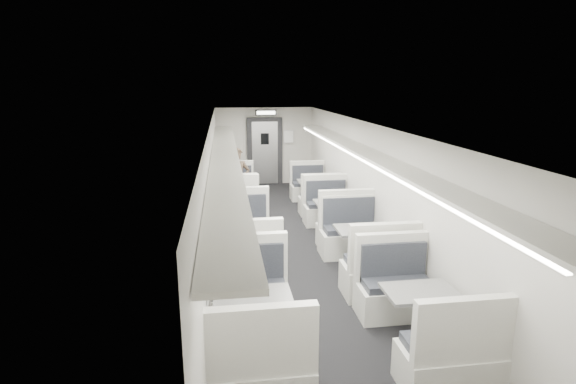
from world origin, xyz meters
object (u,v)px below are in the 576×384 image
object	(u,v)px
booth_left_c	(243,246)
booth_right_a	(313,193)
booth_right_b	(335,218)
booth_right_c	(363,250)
passenger	(238,182)
booth_left_b	(239,214)
booth_left_d	(253,326)
exit_sign	(266,113)
vestibule_door	(265,152)
booth_right_d	(419,318)
booth_left_a	(236,196)

from	to	relation	value
booth_left_c	booth_right_a	size ratio (longest dim) A/B	1.15
booth_right_b	booth_right_c	distance (m)	1.97
booth_left_c	passenger	size ratio (longest dim) A/B	1.37
booth_left_b	booth_left_d	bearing A→B (deg)	-90.00
booth_right_a	exit_sign	bearing A→B (deg)	113.55
booth_right_c	vestibule_door	bearing A→B (deg)	98.09
booth_left_d	exit_sign	distance (m)	8.95
booth_right_a	booth_right_b	distance (m)	2.28
passenger	booth_left_b	bearing A→B (deg)	-106.08
booth_left_c	booth_right_d	distance (m)	3.34
booth_left_d	booth_right_d	bearing A→B (deg)	-2.17
booth_right_a	booth_right_c	bearing A→B (deg)	-90.00
booth_right_d	passenger	size ratio (longest dim) A/B	1.28
booth_right_a	booth_right_c	size ratio (longest dim) A/B	0.87
booth_right_d	exit_sign	distance (m)	9.03
booth_left_c	booth_right_b	size ratio (longest dim) A/B	1.09
booth_left_b	passenger	world-z (taller)	passenger
booth_right_a	booth_right_d	size ratio (longest dim) A/B	0.93
booth_left_b	vestibule_door	xyz separation A→B (m)	(1.00, 4.45, 0.68)
booth_left_b	booth_right_a	distance (m)	2.61
booth_left_b	vestibule_door	world-z (taller)	vestibule_door
booth_left_a	booth_right_d	size ratio (longest dim) A/B	0.97
booth_left_d	exit_sign	bearing A→B (deg)	83.44
booth_left_d	booth_right_d	size ratio (longest dim) A/B	1.04
booth_right_a	booth_right_c	distance (m)	4.25
booth_right_c	booth_left_c	bearing A→B (deg)	167.45
vestibule_door	booth_right_b	bearing A→B (deg)	-78.82
booth_left_b	booth_right_d	bearing A→B (deg)	-67.39
booth_right_b	passenger	bearing A→B (deg)	137.91
booth_right_a	booth_right_b	size ratio (longest dim) A/B	0.95
booth_left_b	booth_right_d	xyz separation A→B (m)	(2.00, -4.80, 0.02)
vestibule_door	exit_sign	xyz separation A→B (m)	(0.00, -0.49, 1.24)
passenger	exit_sign	distance (m)	3.30
exit_sign	booth_right_c	bearing A→B (deg)	-81.31
booth_left_c	booth_left_a	bearing A→B (deg)	90.00
booth_right_d	exit_sign	world-z (taller)	exit_sign
vestibule_door	exit_sign	world-z (taller)	exit_sign
booth_left_a	vestibule_door	xyz separation A→B (m)	(1.00, 2.84, 0.67)
vestibule_door	booth_left_d	bearing A→B (deg)	-96.22
booth_left_c	booth_right_a	bearing A→B (deg)	62.27
passenger	exit_sign	bearing A→B (deg)	56.85
exit_sign	booth_right_d	bearing A→B (deg)	-83.50
booth_right_c	vestibule_door	size ratio (longest dim) A/B	1.07
booth_right_d	booth_left_d	bearing A→B (deg)	177.83
passenger	booth_right_c	bearing A→B (deg)	-76.55
booth_left_b	exit_sign	size ratio (longest dim) A/B	3.23
booth_left_d	booth_right_b	bearing A→B (deg)	64.12
booth_left_b	booth_right_a	world-z (taller)	booth_left_b
booth_left_b	booth_right_c	size ratio (longest dim) A/B	0.89
booth_right_c	exit_sign	distance (m)	6.88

